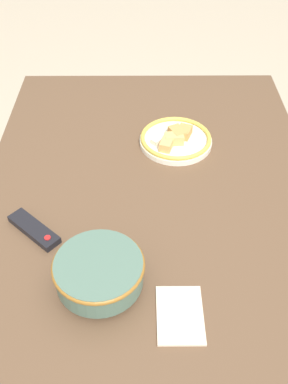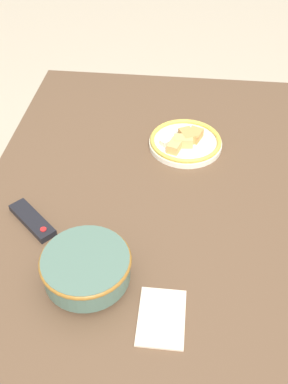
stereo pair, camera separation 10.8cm
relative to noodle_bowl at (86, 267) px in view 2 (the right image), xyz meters
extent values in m
plane|color=#B7A88E|center=(0.32, -0.13, -0.77)|extent=(8.00, 8.00, 0.00)
cube|color=brown|center=(0.32, -0.13, -0.07)|extent=(1.48, 1.04, 0.04)
cylinder|color=brown|center=(0.99, -0.59, -0.43)|extent=(0.06, 0.06, 0.68)
cylinder|color=brown|center=(0.99, 0.32, -0.43)|extent=(0.06, 0.06, 0.68)
cylinder|color=#4C6B5B|center=(0.00, 0.00, -0.04)|extent=(0.10, 0.10, 0.02)
cylinder|color=#4C6B5B|center=(0.00, 0.00, 0.00)|extent=(0.22, 0.22, 0.07)
cylinder|color=#C67A33|center=(0.00, 0.00, -0.01)|extent=(0.19, 0.19, 0.06)
torus|color=#936023|center=(0.00, 0.00, 0.03)|extent=(0.23, 0.23, 0.01)
cylinder|color=silver|center=(0.59, -0.22, -0.04)|extent=(0.25, 0.25, 0.02)
torus|color=gold|center=(0.59, -0.22, -0.03)|extent=(0.24, 0.24, 0.01)
cube|color=tan|center=(0.54, -0.19, -0.02)|extent=(0.07, 0.05, 0.03)
cube|color=silver|center=(0.57, -0.16, -0.02)|extent=(0.05, 0.05, 0.02)
cube|color=tan|center=(0.61, -0.25, -0.02)|extent=(0.07, 0.06, 0.03)
cube|color=tan|center=(0.57, -0.21, -0.02)|extent=(0.05, 0.07, 0.03)
cube|color=tan|center=(0.60, -0.23, -0.02)|extent=(0.08, 0.07, 0.03)
cube|color=black|center=(0.18, 0.20, -0.04)|extent=(0.15, 0.16, 0.02)
cylinder|color=red|center=(0.14, 0.15, -0.03)|extent=(0.02, 0.02, 0.00)
cube|color=beige|center=(-0.09, -0.19, -0.05)|extent=(0.16, 0.11, 0.01)
camera|label=1|loc=(-0.67, -0.11, 0.88)|focal=42.00mm
camera|label=2|loc=(-0.66, -0.21, 0.88)|focal=42.00mm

